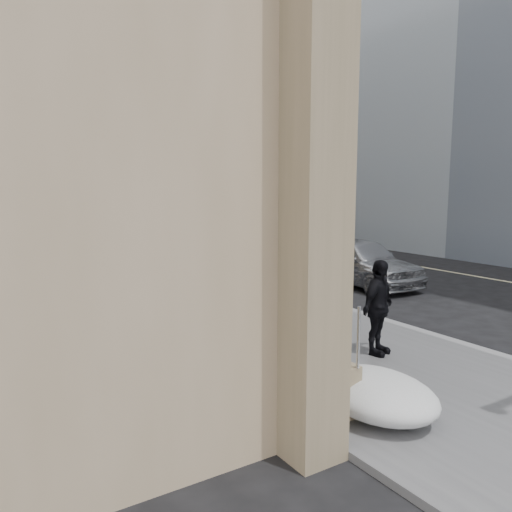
{
  "coord_description": "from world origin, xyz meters",
  "views": [
    {
      "loc": [
        -6.68,
        -6.97,
        3.5
      ],
      "look_at": [
        0.0,
        3.54,
        1.7
      ],
      "focal_mm": 35.0,
      "sensor_mm": 36.0,
      "label": 1
    }
  ],
  "objects_px": {
    "pedestrian": "(378,307)",
    "car_grey": "(269,229)",
    "car_silver": "(360,261)",
    "mounted_horse_right": "(238,258)",
    "mounted_horse_left": "(256,301)"
  },
  "relations": [
    {
      "from": "pedestrian",
      "to": "car_grey",
      "type": "bearing_deg",
      "value": 42.66
    },
    {
      "from": "car_grey",
      "to": "car_silver",
      "type": "bearing_deg",
      "value": 87.84
    },
    {
      "from": "mounted_horse_left",
      "to": "pedestrian",
      "type": "bearing_deg",
      "value": 148.52
    },
    {
      "from": "mounted_horse_right",
      "to": "car_silver",
      "type": "xyz_separation_m",
      "value": [
        4.98,
        0.07,
        -0.52
      ]
    },
    {
      "from": "mounted_horse_left",
      "to": "mounted_horse_right",
      "type": "xyz_separation_m",
      "value": [
        1.93,
        4.05,
        0.25
      ]
    },
    {
      "from": "mounted_horse_right",
      "to": "pedestrian",
      "type": "xyz_separation_m",
      "value": [
        -0.11,
        -5.71,
        -0.28
      ]
    },
    {
      "from": "pedestrian",
      "to": "car_silver",
      "type": "distance_m",
      "value": 7.7
    },
    {
      "from": "mounted_horse_right",
      "to": "car_silver",
      "type": "distance_m",
      "value": 5.01
    },
    {
      "from": "mounted_horse_left",
      "to": "car_silver",
      "type": "height_order",
      "value": "mounted_horse_left"
    },
    {
      "from": "mounted_horse_left",
      "to": "pedestrian",
      "type": "height_order",
      "value": "mounted_horse_left"
    },
    {
      "from": "mounted_horse_left",
      "to": "car_grey",
      "type": "distance_m",
      "value": 22.64
    },
    {
      "from": "pedestrian",
      "to": "mounted_horse_right",
      "type": "bearing_deg",
      "value": 70.08
    },
    {
      "from": "mounted_horse_left",
      "to": "pedestrian",
      "type": "xyz_separation_m",
      "value": [
        1.82,
        -1.66,
        -0.03
      ]
    },
    {
      "from": "car_silver",
      "to": "mounted_horse_right",
      "type": "bearing_deg",
      "value": -176.61
    },
    {
      "from": "pedestrian",
      "to": "car_silver",
      "type": "bearing_deg",
      "value": 29.8
    }
  ]
}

